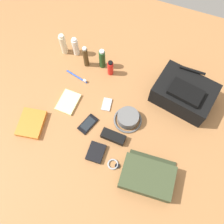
{
  "coord_description": "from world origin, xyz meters",
  "views": [
    {
      "loc": [
        0.22,
        -0.56,
        1.4
      ],
      "look_at": [
        0.0,
        0.0,
        0.04
      ],
      "focal_mm": 40.31,
      "sensor_mm": 36.0,
      "label": 1
    }
  ],
  "objects": [
    {
      "name": "wallet",
      "position": [
        0.0,
        -0.25,
        0.01
      ],
      "size": [
        0.09,
        0.11,
        0.02
      ],
      "primitive_type": "cube",
      "rotation": [
        0.0,
        0.0,
        0.05
      ],
      "color": "black",
      "rests_on": "ground_plane"
    },
    {
      "name": "lotion_bottle",
      "position": [
        -0.46,
        0.32,
        0.08
      ],
      "size": [
        0.04,
        0.04,
        0.16
      ],
      "color": "beige",
      "rests_on": "ground_plane"
    },
    {
      "name": "notepad",
      "position": [
        -0.28,
        -0.02,
        0.01
      ],
      "size": [
        0.11,
        0.15,
        0.02
      ],
      "primitive_type": "cube",
      "rotation": [
        0.0,
        0.0,
        -0.03
      ],
      "color": "beige",
      "rests_on": "ground_plane"
    },
    {
      "name": "paperback_novel",
      "position": [
        -0.42,
        -0.23,
        0.01
      ],
      "size": [
        0.17,
        0.2,
        0.03
      ],
      "color": "orange",
      "rests_on": "ground_plane"
    },
    {
      "name": "toothbrush",
      "position": [
        -0.3,
        0.17,
        0.01
      ],
      "size": [
        0.16,
        0.05,
        0.02
      ],
      "color": "blue",
      "rests_on": "ground_plane"
    },
    {
      "name": "sunglasses_case",
      "position": [
        0.06,
        -0.13,
        0.02
      ],
      "size": [
        0.14,
        0.06,
        0.04
      ],
      "primitive_type": "cube",
      "rotation": [
        0.0,
        0.0,
        -0.04
      ],
      "color": "black",
      "rests_on": "ground_plane"
    },
    {
      "name": "media_player",
      "position": [
        -0.05,
        0.05,
        0.01
      ],
      "size": [
        0.06,
        0.09,
        0.01
      ],
      "color": "#B7B7BC",
      "rests_on": "ground_plane"
    },
    {
      "name": "wristwatch",
      "position": [
        0.12,
        -0.28,
        0.01
      ],
      "size": [
        0.07,
        0.06,
        0.01
      ],
      "color": "#99999E",
      "rests_on": "ground_plane"
    },
    {
      "name": "toothpaste_tube",
      "position": [
        -0.39,
        0.34,
        0.07
      ],
      "size": [
        0.04,
        0.04,
        0.14
      ],
      "color": "white",
      "rests_on": "ground_plane"
    },
    {
      "name": "toiletry_pouch",
      "position": [
        0.31,
        -0.28,
        0.04
      ],
      "size": [
        0.29,
        0.24,
        0.08
      ],
      "color": "#384228",
      "rests_on": "ground_plane"
    },
    {
      "name": "cell_phone",
      "position": [
        -0.11,
        -0.11,
        0.01
      ],
      "size": [
        0.1,
        0.14,
        0.01
      ],
      "color": "black",
      "rests_on": "ground_plane"
    },
    {
      "name": "ground_plane",
      "position": [
        0.0,
        0.0,
        -0.01
      ],
      "size": [
        2.64,
        2.02,
        0.02
      ],
      "primitive_type": "cube",
      "color": "#9E683B",
      "rests_on": "ground"
    },
    {
      "name": "cologne_bottle",
      "position": [
        -0.29,
        0.28,
        0.08
      ],
      "size": [
        0.03,
        0.03,
        0.17
      ],
      "color": "#473319",
      "rests_on": "ground_plane"
    },
    {
      "name": "sunscreen_spray",
      "position": [
        -0.12,
        0.27,
        0.06
      ],
      "size": [
        0.04,
        0.04,
        0.12
      ],
      "color": "red",
      "rests_on": "ground_plane"
    },
    {
      "name": "bucket_hat",
      "position": [
        0.1,
        -0.0,
        0.03
      ],
      "size": [
        0.17,
        0.17,
        0.07
      ],
      "color": "#5F5F5F",
      "rests_on": "ground_plane"
    },
    {
      "name": "backpack",
      "position": [
        0.36,
        0.25,
        0.07
      ],
      "size": [
        0.38,
        0.31,
        0.17
      ],
      "color": "black",
      "rests_on": "ground_plane"
    },
    {
      "name": "shampoo_bottle",
      "position": [
        -0.19,
        0.31,
        0.07
      ],
      "size": [
        0.04,
        0.04,
        0.16
      ],
      "color": "#19471E",
      "rests_on": "ground_plane"
    }
  ]
}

